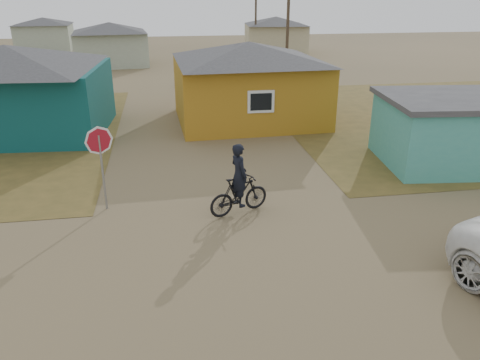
% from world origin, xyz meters
% --- Properties ---
extents(ground, '(120.00, 120.00, 0.00)m').
position_xyz_m(ground, '(0.00, 0.00, 0.00)').
color(ground, olive).
extents(grass_ne, '(20.00, 18.00, 0.00)m').
position_xyz_m(grass_ne, '(14.00, 13.00, 0.01)').
color(grass_ne, brown).
rests_on(grass_ne, ground).
extents(house_teal, '(8.93, 7.08, 4.00)m').
position_xyz_m(house_teal, '(-8.50, 13.50, 2.05)').
color(house_teal, '#0B3F3F').
rests_on(house_teal, ground).
extents(house_yellow, '(7.72, 6.76, 3.90)m').
position_xyz_m(house_yellow, '(2.50, 14.00, 2.00)').
color(house_yellow, '#A87419').
rests_on(house_yellow, ground).
extents(shed_turquoise, '(6.71, 4.93, 2.60)m').
position_xyz_m(shed_turquoise, '(9.50, 6.50, 1.31)').
color(shed_turquoise, teal).
rests_on(shed_turquoise, ground).
extents(house_pale_west, '(7.04, 6.15, 3.60)m').
position_xyz_m(house_pale_west, '(-6.00, 34.00, 1.86)').
color(house_pale_west, '#9FA991').
rests_on(house_pale_west, ground).
extents(house_beige_east, '(6.95, 6.05, 3.60)m').
position_xyz_m(house_beige_east, '(10.00, 40.00, 1.86)').
color(house_beige_east, tan).
rests_on(house_beige_east, ground).
extents(house_pale_north, '(6.28, 5.81, 3.40)m').
position_xyz_m(house_pale_north, '(-14.00, 46.00, 1.75)').
color(house_pale_north, '#9FA991').
rests_on(house_pale_north, ground).
extents(utility_pole_near, '(1.40, 0.20, 8.00)m').
position_xyz_m(utility_pole_near, '(6.50, 22.00, 4.14)').
color(utility_pole_near, '#443629').
rests_on(utility_pole_near, ground).
extents(utility_pole_far, '(1.40, 0.20, 8.00)m').
position_xyz_m(utility_pole_far, '(7.50, 38.00, 4.14)').
color(utility_pole_far, '#443629').
rests_on(utility_pole_far, ground).
extents(stop_sign, '(0.86, 0.12, 2.62)m').
position_xyz_m(stop_sign, '(-3.64, 4.49, 1.92)').
color(stop_sign, gray).
rests_on(stop_sign, ground).
extents(cyclist, '(2.00, 1.19, 2.18)m').
position_xyz_m(cyclist, '(0.33, 3.56, 0.80)').
color(cyclist, black).
rests_on(cyclist, ground).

